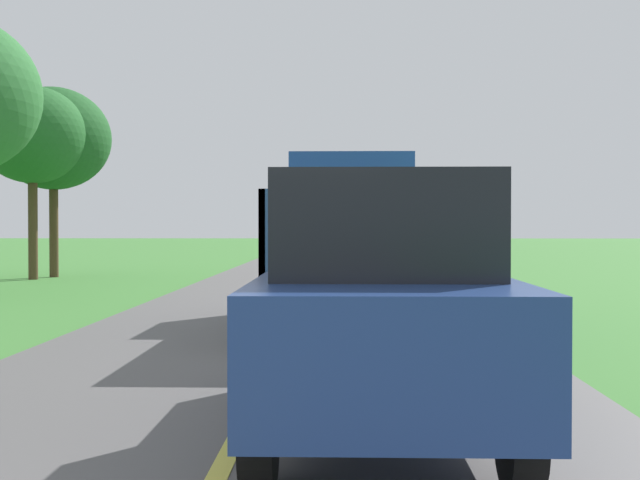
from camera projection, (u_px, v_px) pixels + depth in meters
name	position (u px, v px, depth m)	size (l,w,h in m)	color
banana_truck_near	(351.00, 236.00, 13.14)	(2.38, 5.82, 2.80)	#2D2D30
roadside_tree_mid_right	(32.00, 135.00, 24.26)	(3.27, 3.27, 5.87)	#4C3823
roadside_tree_far_left	(53.00, 139.00, 25.39)	(3.61, 3.61, 6.03)	#4C3823
following_car	(379.00, 303.00, 5.95)	(1.74, 4.10, 1.92)	navy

